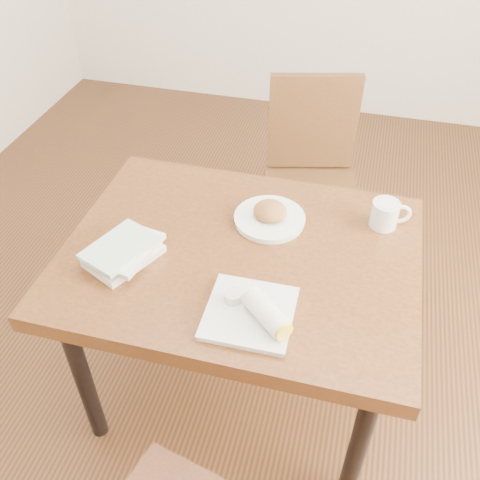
% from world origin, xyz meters
% --- Properties ---
extents(ground, '(4.00, 5.00, 0.01)m').
position_xyz_m(ground, '(0.00, 0.00, -0.01)').
color(ground, '#472814').
rests_on(ground, ground).
extents(table, '(1.14, 0.87, 0.75)m').
position_xyz_m(table, '(0.00, 0.00, 0.67)').
color(table, '#5E2E16').
rests_on(table, ground).
extents(chair_far, '(0.51, 0.51, 0.95)m').
position_xyz_m(chair_far, '(0.12, 0.83, 0.55)').
color(chair_far, '#492D14').
rests_on(chair_far, ground).
extents(plate_scone, '(0.25, 0.25, 0.08)m').
position_xyz_m(plate_scone, '(0.06, 0.17, 0.77)').
color(plate_scone, white).
rests_on(plate_scone, table).
extents(coffee_mug, '(0.14, 0.09, 0.09)m').
position_xyz_m(coffee_mug, '(0.44, 0.26, 0.80)').
color(coffee_mug, white).
rests_on(coffee_mug, table).
extents(plate_burrito, '(0.26, 0.25, 0.08)m').
position_xyz_m(plate_burrito, '(0.11, -0.26, 0.78)').
color(plate_burrito, white).
rests_on(plate_burrito, table).
extents(book_stack, '(0.24, 0.27, 0.06)m').
position_xyz_m(book_stack, '(-0.35, -0.12, 0.78)').
color(book_stack, white).
rests_on(book_stack, table).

